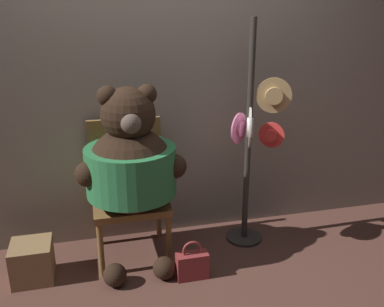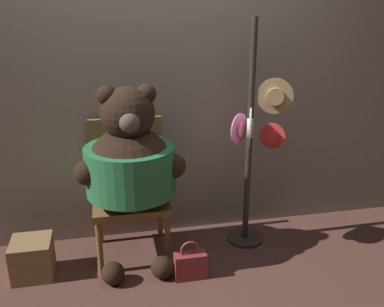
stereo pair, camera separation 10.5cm
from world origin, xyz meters
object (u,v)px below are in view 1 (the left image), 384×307
object	(u,v)px
chair	(129,186)
handbag_on_ground	(192,265)
teddy_bear	(131,165)
hat_display_rack	(253,145)

from	to	relation	value
chair	handbag_on_ground	distance (m)	0.72
chair	handbag_on_ground	xyz separation A→B (m)	(0.36, -0.46, -0.41)
teddy_bear	hat_display_rack	bearing A→B (deg)	2.75
chair	hat_display_rack	size ratio (longest dim) A/B	0.59
chair	hat_display_rack	world-z (taller)	hat_display_rack
handbag_on_ground	teddy_bear	bearing A→B (deg)	139.36
hat_display_rack	handbag_on_ground	distance (m)	0.94
chair	hat_display_rack	bearing A→B (deg)	-7.92
teddy_bear	handbag_on_ground	distance (m)	0.78
handbag_on_ground	hat_display_rack	bearing A→B (deg)	32.51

